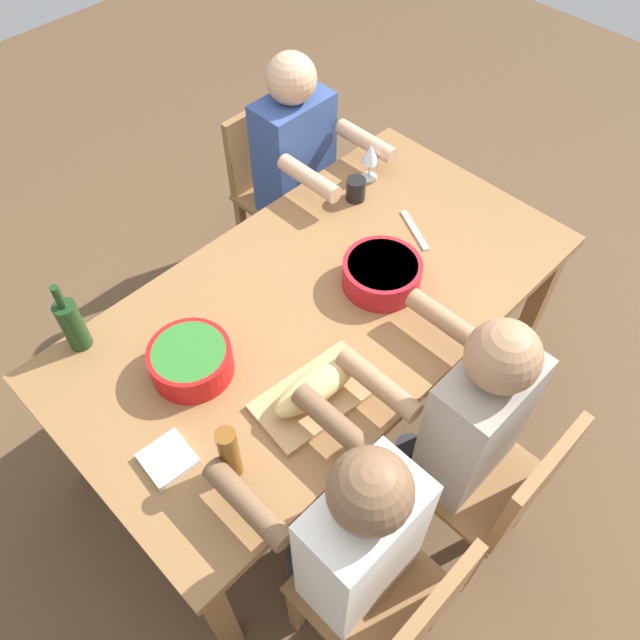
{
  "coord_description": "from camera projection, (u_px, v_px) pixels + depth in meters",
  "views": [
    {
      "loc": [
        -1.02,
        -1.02,
        2.48
      ],
      "look_at": [
        0.0,
        0.0,
        0.63
      ],
      "focal_mm": 35.24,
      "sensor_mm": 36.0,
      "label": 1
    }
  ],
  "objects": [
    {
      "name": "diner_far_right",
      "position": [
        301.0,
        164.0,
        2.8
      ],
      "size": [
        0.41,
        0.53,
        1.2
      ],
      "color": "#2D2D38",
      "rests_on": "ground_plane"
    },
    {
      "name": "chair_far_right",
      "position": [
        276.0,
        183.0,
        3.05
      ],
      "size": [
        0.4,
        0.4,
        0.85
      ],
      "color": "olive",
      "rests_on": "ground_plane"
    },
    {
      "name": "serving_bowl_pasta",
      "position": [
        382.0,
        272.0,
        2.26
      ],
      "size": [
        0.29,
        0.29,
        0.1
      ],
      "color": "#B21923",
      "rests_on": "dining_table"
    },
    {
      "name": "napkin_stack",
      "position": [
        168.0,
        459.0,
        1.86
      ],
      "size": [
        0.15,
        0.15,
        0.02
      ],
      "primitive_type": "cube",
      "rotation": [
        0.0,
        0.0,
        -0.08
      ],
      "color": "white",
      "rests_on": "dining_table"
    },
    {
      "name": "wine_bottle",
      "position": [
        72.0,
        324.0,
        2.06
      ],
      "size": [
        0.08,
        0.08,
        0.29
      ],
      "color": "#193819",
      "rests_on": "dining_table"
    },
    {
      "name": "chair_near_left",
      "position": [
        393.0,
        605.0,
        1.87
      ],
      "size": [
        0.4,
        0.4,
        0.85
      ],
      "color": "olive",
      "rests_on": "ground_plane"
    },
    {
      "name": "chair_near_center",
      "position": [
        496.0,
        485.0,
        2.1
      ],
      "size": [
        0.4,
        0.4,
        0.85
      ],
      "color": "olive",
      "rests_on": "ground_plane"
    },
    {
      "name": "serving_bowl_greens",
      "position": [
        191.0,
        359.0,
        2.02
      ],
      "size": [
        0.27,
        0.27,
        0.11
      ],
      "color": "red",
      "rests_on": "dining_table"
    },
    {
      "name": "dining_table",
      "position": [
        320.0,
        314.0,
        2.31
      ],
      "size": [
        1.93,
        1.02,
        0.74
      ],
      "color": "olive",
      "rests_on": "ground_plane"
    },
    {
      "name": "diner_near_left",
      "position": [
        350.0,
        537.0,
        1.78
      ],
      "size": [
        0.41,
        0.53,
        1.2
      ],
      "color": "#2D2D38",
      "rests_on": "ground_plane"
    },
    {
      "name": "carving_knife",
      "position": [
        415.0,
        230.0,
        2.47
      ],
      "size": [
        0.13,
        0.22,
        0.01
      ],
      "primitive_type": "cube",
      "rotation": [
        0.0,
        0.0,
        1.1
      ],
      "color": "silver",
      "rests_on": "dining_table"
    },
    {
      "name": "cup_far_right",
      "position": [
        356.0,
        189.0,
        2.56
      ],
      "size": [
        0.08,
        0.08,
        0.1
      ],
      "primitive_type": "cylinder",
      "color": "black",
      "rests_on": "dining_table"
    },
    {
      "name": "bread_loaf",
      "position": [
        316.0,
        386.0,
        1.96
      ],
      "size": [
        0.33,
        0.14,
        0.09
      ],
      "primitive_type": "ellipsoid",
      "rotation": [
        0.0,
        0.0,
        -0.1
      ],
      "color": "tan",
      "rests_on": "cutting_board"
    },
    {
      "name": "diner_near_center",
      "position": [
        464.0,
        419.0,
        2.01
      ],
      "size": [
        0.41,
        0.53,
        1.2
      ],
      "color": "#2D2D38",
      "rests_on": "ground_plane"
    },
    {
      "name": "ground_plane",
      "position": [
        320.0,
        405.0,
        2.84
      ],
      "size": [
        8.0,
        8.0,
        0.0
      ],
      "primitive_type": "plane",
      "color": "brown"
    },
    {
      "name": "cutting_board",
      "position": [
        316.0,
        395.0,
        2.0
      ],
      "size": [
        0.42,
        0.26,
        0.02
      ],
      "primitive_type": "cube",
      "rotation": [
        0.0,
        0.0,
        -0.1
      ],
      "color": "tan",
      "rests_on": "dining_table"
    },
    {
      "name": "beer_bottle",
      "position": [
        229.0,
        453.0,
        1.77
      ],
      "size": [
        0.06,
        0.06,
        0.22
      ],
      "primitive_type": "cylinder",
      "color": "brown",
      "rests_on": "dining_table"
    },
    {
      "name": "wine_glass",
      "position": [
        371.0,
        155.0,
        2.59
      ],
      "size": [
        0.08,
        0.08,
        0.17
      ],
      "color": "silver",
      "rests_on": "dining_table"
    }
  ]
}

